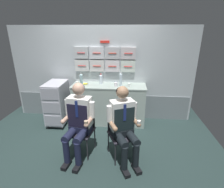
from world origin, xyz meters
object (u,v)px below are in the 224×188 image
Objects in this scene: folding_chair_right at (120,128)px; crew_member_left at (78,118)px; folding_chair_left at (83,125)px; water_bottle_clear at (81,80)px; snack_banana at (84,84)px; service_trolley at (57,102)px; crew_member_right at (124,122)px; espresso_cup_small at (129,85)px.

crew_member_left is at bearing -171.26° from folding_chair_right.
folding_chair_right is (0.65, -0.05, 0.00)m from folding_chair_left.
water_bottle_clear is 1.78× the size of snack_banana.
service_trolley is at bearing -166.70° from snack_banana.
service_trolley is 0.74m from snack_banana.
water_bottle_clear is at bearing 133.39° from folding_chair_right.
folding_chair_left is 1.05m from water_bottle_clear.
crew_member_left is at bearing -81.33° from snack_banana.
espresso_cup_small is at bearing 86.53° from crew_member_right.
crew_member_right is 7.30× the size of snack_banana.
snack_banana is at bearing 13.30° from service_trolley.
crew_member_right is at bearing -65.86° from folding_chair_right.
folding_chair_right is 2.69× the size of water_bottle_clear.
snack_banana is (-0.92, 1.22, 0.24)m from crew_member_right.
service_trolley is 0.78× the size of crew_member_right.
water_bottle_clear is at bearing -1.54° from service_trolley.
service_trolley is at bearing 144.69° from crew_member_right.
water_bottle_clear reaches higher than snack_banana.
snack_banana is (0.01, 0.16, -0.13)m from water_bottle_clear.
folding_chair_right is 0.65× the size of crew_member_right.
folding_chair_left is (0.81, -0.88, -0.02)m from service_trolley.
folding_chair_left is 0.65× the size of crew_member_right.
folding_chair_left is at bearing 80.68° from crew_member_left.
espresso_cup_small is 0.50× the size of snack_banana.
snack_banana is at bearing 84.89° from water_bottle_clear.
water_bottle_clear reaches higher than service_trolley.
snack_banana is (-0.21, 1.03, 0.42)m from folding_chair_left.
crew_member_left is 0.74m from crew_member_right.
espresso_cup_small is at bearing -4.76° from snack_banana.
service_trolley is 0.76× the size of crew_member_left.
crew_member_right reaches higher than espresso_cup_small.
espresso_cup_small is at bearing 53.67° from crew_member_left.
snack_banana is (-0.85, 1.08, 0.42)m from folding_chair_right.
folding_chair_left and folding_chair_right have the same top height.
water_bottle_clear is 1.01m from espresso_cup_small.
water_bottle_clear is 3.53× the size of espresso_cup_small.
crew_member_right is (0.06, -0.14, 0.19)m from folding_chair_right.
water_bottle_clear reaches higher than espresso_cup_small.
water_bottle_clear is (-0.22, 0.87, 0.55)m from folding_chair_left.
folding_chair_left is 1.13m from snack_banana.
snack_banana reaches higher than folding_chair_left.
crew_member_left is at bearing -126.33° from espresso_cup_small.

